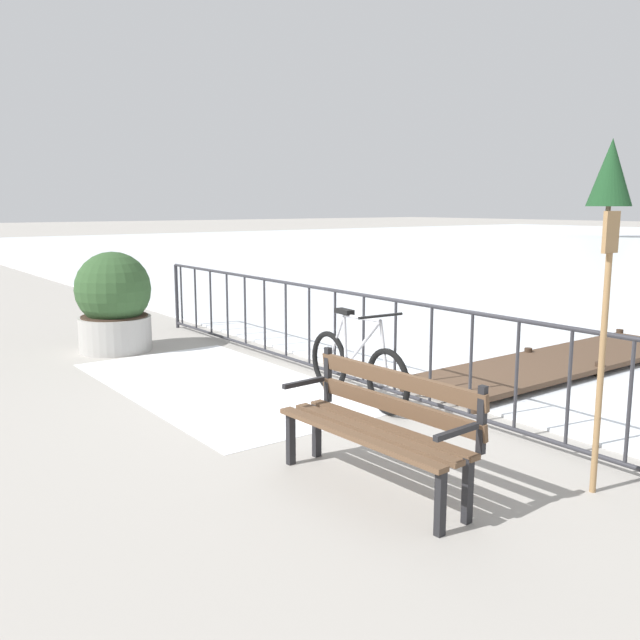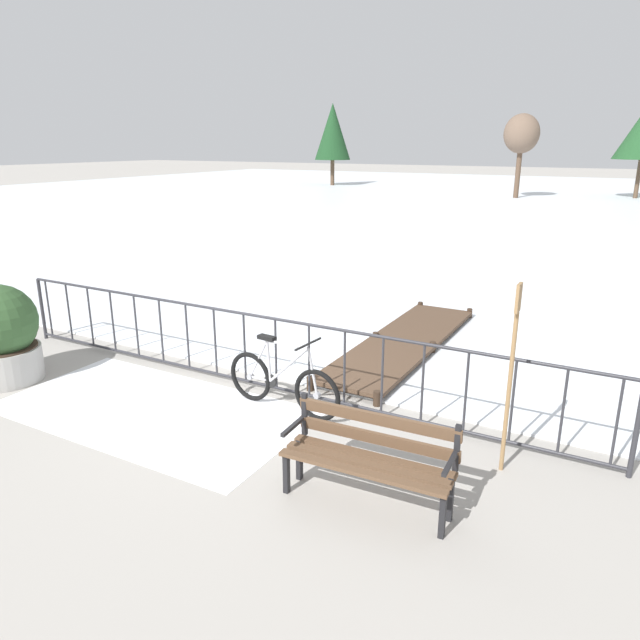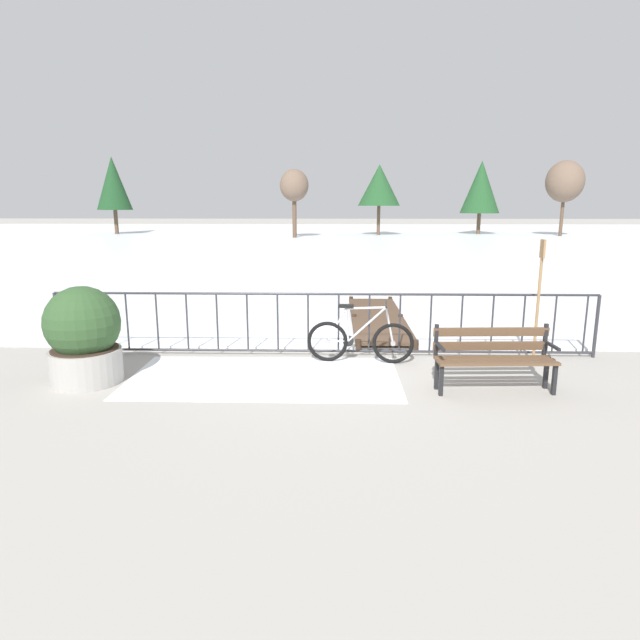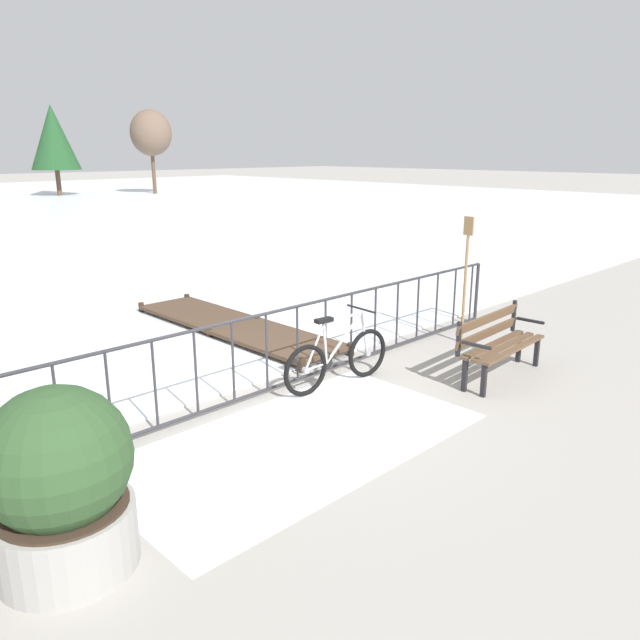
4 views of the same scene
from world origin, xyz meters
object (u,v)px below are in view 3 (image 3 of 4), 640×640
planter_with_shrub (84,336)px  bicycle_near_railing (360,340)px  oar_upright (539,295)px  park_bench (494,354)px

planter_with_shrub → bicycle_near_railing: bearing=15.4°
oar_upright → planter_with_shrub: bearing=-171.6°
park_bench → bicycle_near_railing: bearing=144.6°
bicycle_near_railing → park_bench: 2.17m
bicycle_near_railing → oar_upright: size_ratio=0.86×
park_bench → planter_with_shrub: bearing=178.4°
bicycle_near_railing → planter_with_shrub: planter_with_shrub is taller
park_bench → planter_with_shrub: 5.72m
bicycle_near_railing → oar_upright: oar_upright is taller
planter_with_shrub → park_bench: bearing=-1.6°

